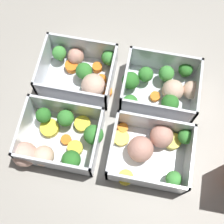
# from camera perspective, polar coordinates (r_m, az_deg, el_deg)

# --- Properties ---
(ground_plane) EXTENTS (4.00, 4.00, 0.00)m
(ground_plane) POSITION_cam_1_polar(r_m,az_deg,el_deg) (0.66, 0.00, -0.74)
(ground_plane) COLOR gray
(container_near_left) EXTENTS (0.17, 0.13, 0.07)m
(container_near_left) POSITION_cam_1_polar(r_m,az_deg,el_deg) (0.67, 9.16, 4.47)
(container_near_left) COLOR silver
(container_near_left) RESTS_ON ground_plane
(container_near_right) EXTENTS (0.16, 0.13, 0.07)m
(container_near_right) POSITION_cam_1_polar(r_m,az_deg,el_deg) (0.68, -5.25, 7.23)
(container_near_right) COLOR silver
(container_near_right) RESTS_ON ground_plane
(container_far_left) EXTENTS (0.16, 0.14, 0.07)m
(container_far_left) POSITION_cam_1_polar(r_m,az_deg,el_deg) (0.62, 7.33, -6.82)
(container_far_left) COLOR silver
(container_far_left) RESTS_ON ground_plane
(container_far_right) EXTENTS (0.17, 0.14, 0.07)m
(container_far_right) POSITION_cam_1_polar(r_m,az_deg,el_deg) (0.63, -10.02, -5.19)
(container_far_right) COLOR silver
(container_far_right) RESTS_ON ground_plane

